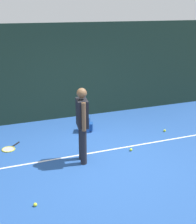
{
  "coord_description": "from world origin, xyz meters",
  "views": [
    {
      "loc": [
        -2.34,
        -5.78,
        3.3
      ],
      "look_at": [
        0.0,
        0.4,
        1.0
      ],
      "focal_mm": 48.64,
      "sensor_mm": 36.0,
      "label": 1
    }
  ],
  "objects_px": {
    "tennis_ball_mid_court": "(35,205)",
    "tennis_player": "(82,121)",
    "tennis_ball_by_fence": "(131,150)",
    "tennis_ball_near_player": "(165,131)",
    "backpack": "(87,124)",
    "tennis_racket": "(9,149)"
  },
  "relations": [
    {
      "from": "tennis_ball_by_fence",
      "to": "tennis_ball_mid_court",
      "type": "xyz_separation_m",
      "value": [
        -2.53,
        -1.34,
        0.0
      ]
    },
    {
      "from": "tennis_ball_near_player",
      "to": "backpack",
      "type": "bearing_deg",
      "value": 157.88
    },
    {
      "from": "tennis_player",
      "to": "tennis_ball_near_player",
      "type": "xyz_separation_m",
      "value": [
        2.66,
        0.81,
        -0.93
      ]
    },
    {
      "from": "tennis_ball_near_player",
      "to": "tennis_ball_by_fence",
      "type": "height_order",
      "value": "same"
    },
    {
      "from": "tennis_ball_near_player",
      "to": "tennis_player",
      "type": "bearing_deg",
      "value": -163.03
    },
    {
      "from": "tennis_player",
      "to": "tennis_ball_near_player",
      "type": "distance_m",
      "value": 2.94
    },
    {
      "from": "backpack",
      "to": "tennis_ball_by_fence",
      "type": "relative_size",
      "value": 6.67
    },
    {
      "from": "tennis_player",
      "to": "tennis_ball_by_fence",
      "type": "distance_m",
      "value": 1.56
    },
    {
      "from": "backpack",
      "to": "tennis_ball_near_player",
      "type": "height_order",
      "value": "backpack"
    },
    {
      "from": "tennis_ball_near_player",
      "to": "tennis_ball_by_fence",
      "type": "distance_m",
      "value": 1.6
    },
    {
      "from": "tennis_ball_near_player",
      "to": "tennis_racket",
      "type": "bearing_deg",
      "value": 174.54
    },
    {
      "from": "tennis_player",
      "to": "tennis_ball_mid_court",
      "type": "bearing_deg",
      "value": -36.65
    },
    {
      "from": "tennis_ball_by_fence",
      "to": "tennis_ball_mid_court",
      "type": "distance_m",
      "value": 2.87
    },
    {
      "from": "tennis_ball_by_fence",
      "to": "tennis_player",
      "type": "bearing_deg",
      "value": -176.7
    },
    {
      "from": "tennis_racket",
      "to": "backpack",
      "type": "bearing_deg",
      "value": 142.51
    },
    {
      "from": "tennis_ball_mid_court",
      "to": "backpack",
      "type": "bearing_deg",
      "value": 56.26
    },
    {
      "from": "tennis_ball_near_player",
      "to": "tennis_ball_mid_court",
      "type": "relative_size",
      "value": 1.0
    },
    {
      "from": "tennis_player",
      "to": "backpack",
      "type": "bearing_deg",
      "value": 167.09
    },
    {
      "from": "backpack",
      "to": "tennis_ball_mid_court",
      "type": "relative_size",
      "value": 6.67
    },
    {
      "from": "tennis_racket",
      "to": "tennis_ball_by_fence",
      "type": "height_order",
      "value": "tennis_ball_by_fence"
    },
    {
      "from": "tennis_ball_mid_court",
      "to": "tennis_player",
      "type": "bearing_deg",
      "value": 44.57
    },
    {
      "from": "tennis_player",
      "to": "tennis_ball_near_player",
      "type": "bearing_deg",
      "value": 115.75
    }
  ]
}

